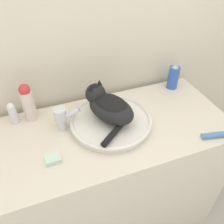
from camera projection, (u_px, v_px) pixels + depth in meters
The scene contains 10 objects.
wall_back at pixel (85, 38), 1.20m from camera, with size 8.00×0.05×2.40m.
vanity_counter at pixel (109, 181), 1.44m from camera, with size 1.23×0.56×0.87m.
sink_basin at pixel (111, 121), 1.17m from camera, with size 0.41×0.41×0.04m.
cat at pixel (108, 106), 1.12m from camera, with size 0.25×0.33×0.16m.
faucet at pixel (62, 118), 1.12m from camera, with size 0.13×0.06×0.13m.
deodorant_stick at pixel (13, 113), 1.17m from camera, with size 0.04×0.04×0.12m.
spray_bottle_trigger at pixel (173, 77), 1.40m from camera, with size 0.06×0.06×0.16m.
lotion_bottle_white at pixel (28, 102), 1.16m from camera, with size 0.06×0.06×0.21m.
cream_tube at pixel (220, 134), 1.12m from camera, with size 0.18×0.07×0.03m.
soap_bar at pixel (53, 159), 1.00m from camera, with size 0.06×0.05×0.02m.
Camera 1 is at (-0.28, -0.52, 1.67)m, focal length 38.00 mm.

